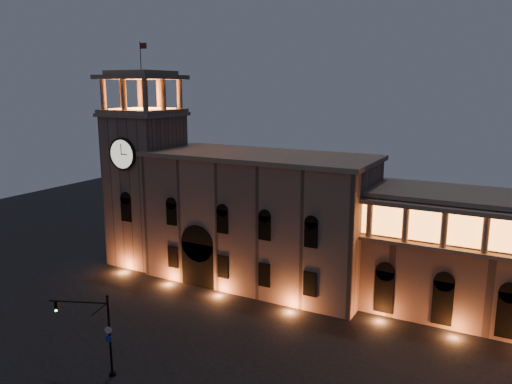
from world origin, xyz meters
TOP-DOWN VIEW (x-y plane):
  - ground at (0.00, 0.00)m, footprint 160.00×160.00m
  - government_building at (-2.08, 21.93)m, footprint 30.80×12.80m
  - clock_tower at (-20.50, 20.98)m, footprint 9.80×9.80m
  - traffic_light at (-3.84, -5.50)m, footprint 5.45×2.45m

SIDE VIEW (x-z plane):
  - ground at x=0.00m, z-range 0.00..0.00m
  - traffic_light at x=-3.84m, z-range 0.20..8.18m
  - government_building at x=-2.08m, z-range -0.03..17.57m
  - clock_tower at x=-20.50m, z-range -3.70..28.70m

